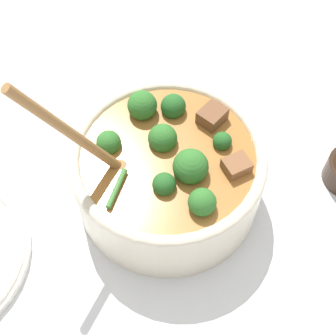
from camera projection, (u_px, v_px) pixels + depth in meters
ground_plane at (168, 194)px, 0.67m from camera, size 4.00×4.00×0.00m
stew_bowl at (168, 170)px, 0.62m from camera, size 0.28×0.25×0.26m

